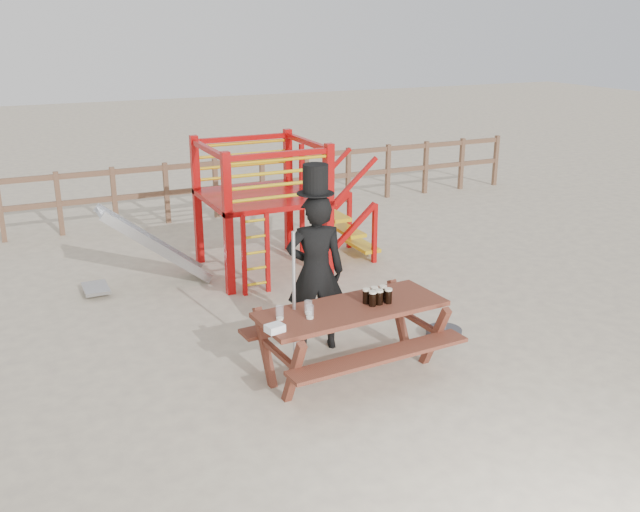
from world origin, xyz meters
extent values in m
plane|color=beige|center=(0.00, 0.00, 0.00)|extent=(60.00, 60.00, 0.00)
cube|color=brown|center=(0.00, 7.00, 1.10)|extent=(15.00, 0.06, 0.10)
cube|color=brown|center=(0.00, 7.00, 0.60)|extent=(15.00, 0.06, 0.10)
cube|color=brown|center=(-3.50, 7.00, 0.60)|extent=(0.09, 0.09, 1.20)
cube|color=brown|center=(-2.50, 7.00, 0.60)|extent=(0.09, 0.09, 1.20)
cube|color=brown|center=(-1.50, 7.00, 0.60)|extent=(0.09, 0.09, 1.20)
cube|color=brown|center=(-0.50, 7.00, 0.60)|extent=(0.09, 0.09, 1.20)
cube|color=brown|center=(0.50, 7.00, 0.60)|extent=(0.09, 0.09, 1.20)
cube|color=brown|center=(1.50, 7.00, 0.60)|extent=(0.09, 0.09, 1.20)
cube|color=brown|center=(2.50, 7.00, 0.60)|extent=(0.09, 0.09, 1.20)
cube|color=brown|center=(3.50, 7.00, 0.60)|extent=(0.09, 0.09, 1.20)
cube|color=brown|center=(4.50, 7.00, 0.60)|extent=(0.09, 0.09, 1.20)
cube|color=brown|center=(5.50, 7.00, 0.60)|extent=(0.09, 0.09, 1.20)
cube|color=brown|center=(6.50, 7.00, 0.60)|extent=(0.09, 0.09, 1.20)
cube|color=brown|center=(7.50, 7.00, 0.60)|extent=(0.09, 0.09, 1.20)
cube|color=#AE0B0B|center=(-0.60, 2.80, 1.05)|extent=(0.12, 0.12, 2.10)
cube|color=#AE0B0B|center=(1.00, 2.80, 1.05)|extent=(0.12, 0.12, 2.10)
cube|color=#AE0B0B|center=(-0.60, 4.40, 1.05)|extent=(0.12, 0.12, 2.10)
cube|color=#AE0B0B|center=(1.00, 4.40, 1.05)|extent=(0.12, 0.12, 2.10)
cube|color=#AE0B0B|center=(0.20, 3.60, 1.20)|extent=(1.72, 1.72, 0.08)
cube|color=#AE0B0B|center=(0.20, 2.80, 2.00)|extent=(1.60, 0.08, 0.08)
cube|color=#AE0B0B|center=(0.20, 4.40, 2.00)|extent=(1.60, 0.08, 0.08)
cube|color=#AE0B0B|center=(-0.60, 3.60, 2.00)|extent=(0.08, 1.60, 0.08)
cube|color=#AE0B0B|center=(1.00, 3.60, 2.00)|extent=(0.08, 1.60, 0.08)
cylinder|color=gold|center=(0.20, 2.80, 1.38)|extent=(1.50, 0.05, 0.05)
cylinder|color=gold|center=(0.20, 4.40, 1.38)|extent=(1.50, 0.05, 0.05)
cylinder|color=gold|center=(0.20, 2.80, 1.56)|extent=(1.50, 0.05, 0.05)
cylinder|color=gold|center=(0.20, 4.40, 1.56)|extent=(1.50, 0.05, 0.05)
cylinder|color=gold|center=(0.20, 2.80, 1.74)|extent=(1.50, 0.05, 0.05)
cylinder|color=gold|center=(0.20, 4.40, 1.74)|extent=(1.50, 0.05, 0.05)
cylinder|color=gold|center=(0.20, 2.80, 1.92)|extent=(1.50, 0.05, 0.05)
cylinder|color=gold|center=(0.20, 4.40, 1.92)|extent=(1.50, 0.05, 0.05)
cube|color=#AE0B0B|center=(-0.43, 2.65, 0.60)|extent=(0.06, 0.06, 1.20)
cube|color=#AE0B0B|center=(-0.07, 2.65, 0.60)|extent=(0.06, 0.06, 1.20)
cylinder|color=gold|center=(-0.25, 2.65, 0.15)|extent=(0.36, 0.04, 0.04)
cylinder|color=gold|center=(-0.25, 2.65, 0.39)|extent=(0.36, 0.04, 0.04)
cylinder|color=gold|center=(-0.25, 2.65, 0.63)|extent=(0.36, 0.04, 0.04)
cylinder|color=gold|center=(-0.25, 2.65, 0.87)|extent=(0.36, 0.04, 0.04)
cylinder|color=gold|center=(-0.25, 2.65, 1.11)|extent=(0.36, 0.04, 0.04)
cube|color=gold|center=(1.15, 3.60, 1.08)|extent=(0.30, 0.90, 0.06)
cube|color=gold|center=(1.43, 3.60, 0.78)|extent=(0.30, 0.90, 0.06)
cube|color=gold|center=(1.71, 3.60, 0.48)|extent=(0.30, 0.90, 0.06)
cube|color=gold|center=(1.99, 3.60, 0.18)|extent=(0.30, 0.90, 0.06)
cube|color=#AE0B0B|center=(1.55, 3.15, 0.60)|extent=(0.95, 0.08, 0.86)
cube|color=#AE0B0B|center=(1.55, 4.05, 0.60)|extent=(0.95, 0.08, 0.86)
cube|color=#ACAEB3|center=(-1.50, 3.60, 0.62)|extent=(1.53, 0.55, 1.21)
cube|color=#ACAEB3|center=(-1.50, 3.33, 0.66)|extent=(1.58, 0.04, 1.28)
cube|color=#ACAEB3|center=(-1.50, 3.87, 0.66)|extent=(1.58, 0.04, 1.28)
cube|color=#ACAEB3|center=(-2.40, 3.60, 0.10)|extent=(0.35, 0.55, 0.05)
cube|color=brown|center=(-0.16, -0.16, 0.80)|extent=(2.17, 0.94, 0.05)
cube|color=brown|center=(-0.12, -0.74, 0.48)|extent=(2.14, 0.44, 0.04)
cube|color=brown|center=(-0.20, 0.42, 0.48)|extent=(2.14, 0.44, 0.04)
cube|color=brown|center=(-1.06, -0.22, 0.38)|extent=(0.17, 1.28, 0.76)
cube|color=brown|center=(0.74, -0.10, 0.38)|extent=(0.17, 1.28, 0.76)
imported|color=black|center=(-0.21, 0.66, 0.96)|extent=(0.81, 0.65, 1.93)
cube|color=#0D9122|center=(-0.17, 0.81, 1.19)|extent=(0.08, 0.04, 0.45)
cylinder|color=black|center=(-0.21, 0.66, 1.93)|extent=(0.44, 0.44, 0.01)
cylinder|color=black|center=(-0.21, 0.66, 2.11)|extent=(0.30, 0.30, 0.33)
cube|color=white|center=(-0.17, 0.80, 2.22)|extent=(0.15, 0.05, 0.04)
cylinder|color=#B2B2B7|center=(-0.76, 0.04, 0.86)|extent=(0.04, 0.04, 1.71)
cylinder|color=#37383D|center=(1.37, 0.21, 0.05)|extent=(0.45, 0.45, 0.10)
cylinder|color=#37383D|center=(1.37, 0.21, 0.15)|extent=(0.05, 0.05, 0.09)
cube|color=white|center=(-1.17, -0.42, 0.86)|extent=(0.20, 0.17, 0.08)
cylinder|color=black|center=(0.06, -0.23, 0.90)|extent=(0.08, 0.08, 0.15)
cylinder|color=beige|center=(0.06, -0.23, 0.98)|extent=(0.09, 0.09, 0.02)
cylinder|color=black|center=(0.15, -0.23, 0.90)|extent=(0.08, 0.08, 0.15)
cylinder|color=beige|center=(0.15, -0.23, 0.98)|extent=(0.09, 0.09, 0.02)
cylinder|color=black|center=(0.26, -0.24, 0.90)|extent=(0.08, 0.08, 0.15)
cylinder|color=beige|center=(0.26, -0.24, 0.98)|extent=(0.09, 0.09, 0.02)
cylinder|color=black|center=(0.04, -0.14, 0.90)|extent=(0.08, 0.08, 0.15)
cylinder|color=beige|center=(0.04, -0.14, 0.98)|extent=(0.09, 0.09, 0.02)
cylinder|color=black|center=(0.15, -0.13, 0.90)|extent=(0.08, 0.08, 0.15)
cylinder|color=beige|center=(0.15, -0.13, 0.98)|extent=(0.09, 0.09, 0.02)
cylinder|color=black|center=(0.26, -0.13, 0.90)|extent=(0.08, 0.08, 0.15)
cylinder|color=beige|center=(0.26, -0.13, 0.98)|extent=(0.09, 0.09, 0.02)
cylinder|color=silver|center=(-0.67, -0.14, 0.90)|extent=(0.08, 0.08, 0.15)
cylinder|color=beige|center=(-0.67, -0.14, 0.83)|extent=(0.08, 0.08, 0.02)
cylinder|color=silver|center=(-1.01, -0.15, 0.90)|extent=(0.08, 0.08, 0.15)
cylinder|color=beige|center=(-1.01, -0.15, 0.83)|extent=(0.08, 0.08, 0.02)
cylinder|color=silver|center=(-0.71, -0.26, 0.90)|extent=(0.08, 0.08, 0.15)
cylinder|color=beige|center=(-0.71, -0.26, 0.83)|extent=(0.08, 0.08, 0.02)
camera|label=1|loc=(-3.56, -6.59, 3.83)|focal=40.00mm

